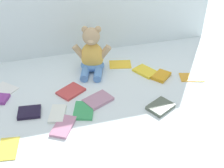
{
  "coord_description": "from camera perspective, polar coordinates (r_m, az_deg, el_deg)",
  "views": [
    {
      "loc": [
        -0.3,
        -1.12,
        0.84
      ],
      "look_at": [
        -0.01,
        -0.1,
        0.1
      ],
      "focal_mm": 44.54,
      "sensor_mm": 36.0,
      "label": 1
    }
  ],
  "objects": [
    {
      "name": "book_case_2",
      "position": [
        1.33,
        -16.6,
        -5.59
      ],
      "size": [
        0.11,
        0.1,
        0.02
      ],
      "primitive_type": "cube",
      "rotation": [
        0.0,
        0.0,
        4.6
      ],
      "color": "black",
      "rests_on": "ground_plane"
    },
    {
      "name": "ground_plane",
      "position": [
        1.43,
        -0.67,
        -1.02
      ],
      "size": [
        3.2,
        3.2,
        0.0
      ],
      "primitive_type": "plane",
      "color": "silver"
    },
    {
      "name": "book_case_11",
      "position": [
        1.58,
        16.0,
        1.4
      ],
      "size": [
        0.14,
        0.11,
        0.01
      ],
      "primitive_type": "cube",
      "rotation": [
        0.0,
        0.0,
        4.42
      ],
      "color": "orange",
      "rests_on": "ground_plane"
    },
    {
      "name": "book_case_1",
      "position": [
        1.35,
        -2.88,
        -3.27
      ],
      "size": [
        0.16,
        0.14,
        0.01
      ],
      "primitive_type": "cube",
      "rotation": [
        0.0,
        0.0,
        5.16
      ],
      "color": "#A87893",
      "rests_on": "ground_plane"
    },
    {
      "name": "book_case_10",
      "position": [
        1.54,
        10.09,
        1.65
      ],
      "size": [
        0.13,
        0.12,
        0.02
      ],
      "primitive_type": "cube",
      "rotation": [
        0.0,
        0.0,
        2.26
      ],
      "color": "orange",
      "rests_on": "ground_plane"
    },
    {
      "name": "book_case_9",
      "position": [
        1.29,
        -5.83,
        -5.43
      ],
      "size": [
        0.12,
        0.15,
        0.01
      ],
      "primitive_type": "cube",
      "rotation": [
        0.0,
        0.0,
        5.98
      ],
      "color": "#339554",
      "rests_on": "ground_plane"
    },
    {
      "name": "book_case_12",
      "position": [
        1.64,
        1.69,
        4.12
      ],
      "size": [
        0.14,
        0.12,
        0.01
      ],
      "primitive_type": "cube",
      "rotation": [
        0.0,
        0.0,
        4.49
      ],
      "color": "yellow",
      "rests_on": "ground_plane"
    },
    {
      "name": "teddy_bear",
      "position": [
        1.54,
        -4.14,
        5.95
      ],
      "size": [
        0.22,
        0.22,
        0.26
      ],
      "rotation": [
        0.0,
        0.0,
        -0.3
      ],
      "color": "#E5B24C",
      "rests_on": "ground_plane"
    },
    {
      "name": "book_case_7",
      "position": [
        1.53,
        -21.26,
        -0.93
      ],
      "size": [
        0.15,
        0.15,
        0.01
      ],
      "primitive_type": "cube",
      "rotation": [
        0.0,
        0.0,
        3.93
      ],
      "color": "white",
      "rests_on": "ground_plane"
    },
    {
      "name": "book_case_4",
      "position": [
        1.42,
        -8.44,
        -1.49
      ],
      "size": [
        0.16,
        0.15,
        0.01
      ],
      "primitive_type": "cube",
      "rotation": [
        0.0,
        0.0,
        5.3
      ],
      "color": "#BE3C3D",
      "rests_on": "ground_plane"
    },
    {
      "name": "book_case_13",
      "position": [
        1.23,
        -9.93,
        -8.53
      ],
      "size": [
        0.13,
        0.15,
        0.01
      ],
      "primitive_type": "cube",
      "rotation": [
        0.0,
        0.0,
        5.77
      ],
      "color": "#B57695",
      "rests_on": "ground_plane"
    },
    {
      "name": "book_case_3",
      "position": [
        1.57,
        6.86,
        2.59
      ],
      "size": [
        0.14,
        0.15,
        0.01
      ],
      "primitive_type": "cube",
      "rotation": [
        0.0,
        0.0,
        3.63
      ],
      "color": "yellow",
      "rests_on": "ground_plane"
    },
    {
      "name": "book_case_0",
      "position": [
        1.32,
        9.91,
        -4.61
      ],
      "size": [
        0.15,
        0.13,
        0.02
      ],
      "primitive_type": "cube",
      "rotation": [
        0.0,
        0.0,
        5.2
      ],
      "color": "#4F5A4C",
      "rests_on": "ground_plane"
    },
    {
      "name": "book_case_6",
      "position": [
        1.2,
        -20.58,
        -12.25
      ],
      "size": [
        0.09,
        0.13,
        0.01
      ],
      "primitive_type": "cube",
      "rotation": [
        0.0,
        0.0,
        6.13
      ],
      "color": "gold",
      "rests_on": "ground_plane"
    },
    {
      "name": "book_case_8",
      "position": [
        1.29,
        -11.13,
        -6.02
      ],
      "size": [
        0.1,
        0.13,
        0.01
      ],
      "primitive_type": "cube",
      "rotation": [
        0.0,
        0.0,
        2.86
      ],
      "color": "silver",
      "rests_on": "ground_plane"
    }
  ]
}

